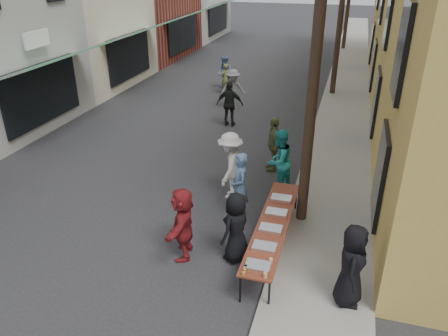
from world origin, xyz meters
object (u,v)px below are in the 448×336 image
Objects in this scene: utility_pole_near at (317,46)px; serving_table at (273,224)px; server at (352,266)px; catering_tray_sausage at (258,266)px; guest_front_c at (279,161)px; guest_front_a at (236,227)px.

serving_table is at bearing -108.97° from utility_pole_near.
server is (1.75, -1.35, 0.26)m from serving_table.
server is at bearing -37.72° from serving_table.
catering_tray_sausage is 1.79m from server.
utility_pole_near reaches higher than guest_front_c.
utility_pole_near is 4.09m from serving_table.
serving_table is at bearing 52.41° from server.
catering_tray_sausage is (-0.50, -3.10, -3.71)m from utility_pole_near.
serving_table is 1.65m from catering_tray_sausage.
guest_front_c is at bearing 26.62° from server.
catering_tray_sausage is at bearing -90.00° from serving_table.
guest_front_a is at bearing 20.80° from guest_front_c.
utility_pole_near reaches higher than guest_front_a.
server reaches higher than catering_tray_sausage.
guest_front_c reaches higher than serving_table.
serving_table is 2.23m from server.
serving_table is 2.39× the size of guest_front_a.
guest_front_c is 1.08× the size of server.
catering_tray_sausage is 4.63m from guest_front_c.
guest_front_a is 0.89× the size of guest_front_c.
catering_tray_sausage is at bearing 56.57° from guest_front_a.
guest_front_c is 4.82m from server.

